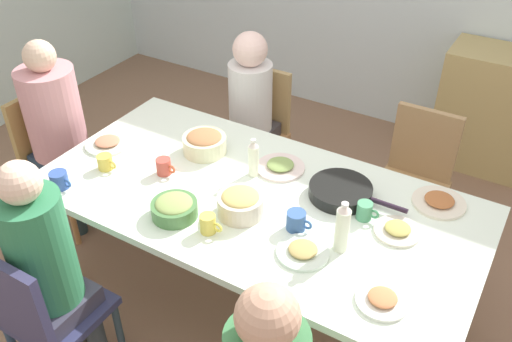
# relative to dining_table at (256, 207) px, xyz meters

# --- Properties ---
(ground_plane) EXTENTS (6.90, 6.90, 0.00)m
(ground_plane) POSITION_rel_dining_table_xyz_m (0.00, 0.00, -0.69)
(ground_plane) COLOR #86634D
(dining_table) EXTENTS (2.18, 1.09, 0.76)m
(dining_table) POSITION_rel_dining_table_xyz_m (0.00, 0.00, 0.00)
(dining_table) COLOR white
(dining_table) RESTS_ON ground_plane
(chair_0) EXTENTS (0.40, 0.40, 0.90)m
(chair_0) POSITION_rel_dining_table_xyz_m (0.55, 0.93, -0.18)
(chair_0) COLOR #A8804F
(chair_0) RESTS_ON ground_plane
(chair_1) EXTENTS (0.40, 0.40, 0.90)m
(chair_1) POSITION_rel_dining_table_xyz_m (-1.47, 0.00, -0.18)
(chair_1) COLOR #AD7E48
(chair_1) RESTS_ON ground_plane
(person_1) EXTENTS (0.33, 0.33, 1.27)m
(person_1) POSITION_rel_dining_table_xyz_m (-1.38, 0.00, 0.07)
(person_1) COLOR #2A3846
(person_1) RESTS_ON ground_plane
(chair_3) EXTENTS (0.40, 0.40, 0.90)m
(chair_3) POSITION_rel_dining_table_xyz_m (-0.55, 0.93, -0.18)
(chair_3) COLOR #B17C4B
(chair_3) RESTS_ON ground_plane
(person_3) EXTENTS (0.30, 0.30, 1.20)m
(person_3) POSITION_rel_dining_table_xyz_m (-0.55, 0.84, 0.03)
(person_3) COLOR #443D3B
(person_3) RESTS_ON ground_plane
(chair_4) EXTENTS (0.40, 0.40, 0.90)m
(chair_4) POSITION_rel_dining_table_xyz_m (-0.55, -0.93, -0.18)
(chair_4) COLOR #2E3155
(chair_4) RESTS_ON ground_plane
(person_4) EXTENTS (0.30, 0.30, 1.26)m
(person_4) POSITION_rel_dining_table_xyz_m (-0.55, -0.84, 0.05)
(person_4) COLOR #44463D
(person_4) RESTS_ON ground_plane
(plate_0) EXTENTS (0.21, 0.21, 0.04)m
(plate_0) POSITION_rel_dining_table_xyz_m (0.68, 0.10, 0.08)
(plate_0) COLOR silver
(plate_0) RESTS_ON dining_table
(plate_1) EXTENTS (0.26, 0.26, 0.04)m
(plate_1) POSITION_rel_dining_table_xyz_m (0.79, 0.40, 0.08)
(plate_1) COLOR beige
(plate_1) RESTS_ON dining_table
(plate_2) EXTENTS (0.21, 0.21, 0.04)m
(plate_2) POSITION_rel_dining_table_xyz_m (0.77, -0.33, 0.08)
(plate_2) COLOR white
(plate_2) RESTS_ON dining_table
(plate_3) EXTENTS (0.26, 0.26, 0.04)m
(plate_3) POSITION_rel_dining_table_xyz_m (-0.01, 0.27, 0.08)
(plate_3) COLOR silver
(plate_3) RESTS_ON dining_table
(plate_4) EXTENTS (0.23, 0.23, 0.04)m
(plate_4) POSITION_rel_dining_table_xyz_m (0.38, -0.24, 0.08)
(plate_4) COLOR silver
(plate_4) RESTS_ON dining_table
(plate_5) EXTENTS (0.25, 0.25, 0.04)m
(plate_5) POSITION_rel_dining_table_xyz_m (-0.94, -0.03, 0.08)
(plate_5) COLOR silver
(plate_5) RESTS_ON dining_table
(bowl_0) EXTENTS (0.22, 0.22, 0.09)m
(bowl_0) POSITION_rel_dining_table_xyz_m (-0.25, -0.32, 0.11)
(bowl_0) COLOR #4A7B42
(bowl_0) RESTS_ON dining_table
(bowl_1) EXTENTS (0.22, 0.22, 0.12)m
(bowl_1) POSITION_rel_dining_table_xyz_m (0.01, -0.15, 0.13)
(bowl_1) COLOR beige
(bowl_1) RESTS_ON dining_table
(bowl_2) EXTENTS (0.24, 0.24, 0.11)m
(bowl_2) POSITION_rel_dining_table_xyz_m (-0.44, 0.19, 0.13)
(bowl_2) COLOR beige
(bowl_2) RESTS_ON dining_table
(serving_pan) EXTENTS (0.49, 0.31, 0.06)m
(serving_pan) POSITION_rel_dining_table_xyz_m (0.36, 0.21, 0.10)
(serving_pan) COLOR black
(serving_pan) RESTS_ON dining_table
(cup_0) EXTENTS (0.13, 0.09, 0.09)m
(cup_0) POSITION_rel_dining_table_xyz_m (-0.88, -0.44, 0.11)
(cup_0) COLOR #3555A2
(cup_0) RESTS_ON dining_table
(cup_1) EXTENTS (0.11, 0.08, 0.09)m
(cup_1) POSITION_rel_dining_table_xyz_m (-0.50, -0.08, 0.11)
(cup_1) COLOR #C54A3E
(cup_1) RESTS_ON dining_table
(cup_2) EXTENTS (0.11, 0.08, 0.08)m
(cup_2) POSITION_rel_dining_table_xyz_m (-0.79, -0.20, 0.11)
(cup_2) COLOR gold
(cup_2) RESTS_ON dining_table
(cup_3) EXTENTS (0.12, 0.09, 0.09)m
(cup_3) POSITION_rel_dining_table_xyz_m (0.28, -0.11, 0.11)
(cup_3) COLOR #385D9C
(cup_3) RESTS_ON dining_table
(cup_4) EXTENTS (0.11, 0.07, 0.09)m
(cup_4) POSITION_rel_dining_table_xyz_m (0.52, 0.11, 0.11)
(cup_4) COLOR #489265
(cup_4) RESTS_ON dining_table
(cup_5) EXTENTS (0.11, 0.07, 0.09)m
(cup_5) POSITION_rel_dining_table_xyz_m (-0.05, -0.33, 0.11)
(cup_5) COLOR #E0C74E
(cup_5) RESTS_ON dining_table
(bottle_0) EXTENTS (0.06, 0.06, 0.25)m
(bottle_0) POSITION_rel_dining_table_xyz_m (0.50, -0.13, 0.19)
(bottle_0) COLOR silver
(bottle_0) RESTS_ON dining_table
(bottle_1) EXTENTS (0.05, 0.05, 0.21)m
(bottle_1) POSITION_rel_dining_table_xyz_m (-0.10, 0.15, 0.17)
(bottle_1) COLOR silver
(bottle_1) RESTS_ON dining_table
(side_cabinet) EXTENTS (0.70, 0.44, 0.90)m
(side_cabinet) POSITION_rel_dining_table_xyz_m (0.75, 2.08, -0.24)
(side_cabinet) COLOR tan
(side_cabinet) RESTS_ON ground_plane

